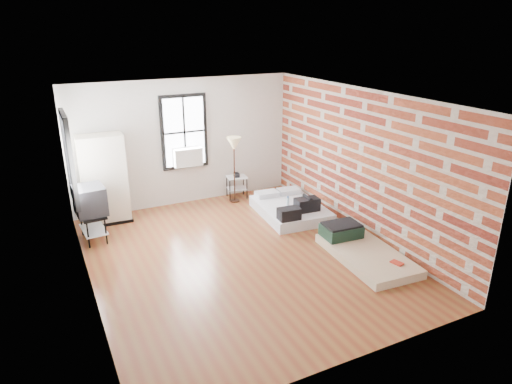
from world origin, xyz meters
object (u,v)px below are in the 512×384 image
mattress_bare (361,249)px  wardrobe (104,180)px  side_table (237,181)px  tv_stand (90,202)px  mattress_main (291,208)px  floor_lamp (234,147)px

mattress_bare → wardrobe: size_ratio=1.06×
side_table → tv_stand: (-3.35, -0.84, 0.36)m
tv_stand → mattress_main: bearing=-13.2°
mattress_bare → tv_stand: tv_stand is taller
side_table → tv_stand: size_ratio=0.57×
wardrobe → side_table: size_ratio=2.99×
mattress_bare → side_table: bearing=106.5°
side_table → tv_stand: bearing=-165.8°
wardrobe → side_table: wardrobe is taller
floor_lamp → mattress_main: bearing=-59.3°
floor_lamp → wardrobe: bearing=177.3°
tv_stand → floor_lamp: bearing=7.1°
mattress_main → side_table: side_table is taller
mattress_bare → wardrobe: wardrobe is taller
mattress_bare → side_table: size_ratio=3.18×
mattress_main → floor_lamp: size_ratio=1.19×
mattress_main → tv_stand: (-3.96, 0.63, 0.62)m
side_table → wardrobe: bearing=-178.6°
floor_lamp → mattress_bare: bearing=-74.4°
wardrobe → floor_lamp: bearing=-0.7°
floor_lamp → tv_stand: bearing=-168.7°
tv_stand → mattress_bare: bearing=-37.7°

